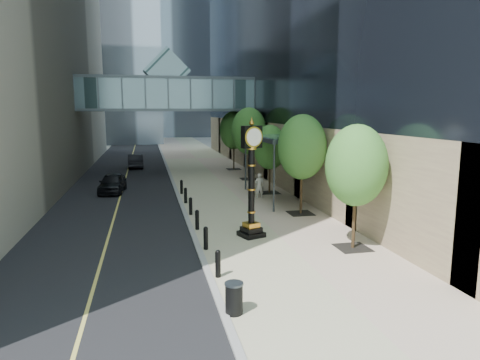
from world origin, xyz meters
The scene contains 14 objects.
ground centered at (0.00, 0.00, 0.00)m, with size 320.00×320.00×0.00m, color gray.
road centered at (-7.00, 40.00, 0.01)m, with size 8.00×180.00×0.02m, color black.
sidewalk centered at (1.00, 40.00, 0.03)m, with size 8.00×180.00×0.06m, color tan.
curb centered at (-3.00, 40.00, 0.04)m, with size 0.25×180.00×0.07m, color gray.
distant_tower_c centered at (-6.00, 120.00, 32.50)m, with size 22.00×22.00×65.00m, color #99ABC1.
skywalk centered at (-3.00, 28.00, 7.71)m, with size 17.00×4.20×5.80m.
entrance_canopy centered at (3.48, 14.00, 4.19)m, with size 3.00×8.00×4.38m.
bollard_row centered at (-2.70, 9.00, 0.51)m, with size 0.20×16.20×0.90m.
street_trees centered at (3.60, 17.03, 3.93)m, with size 3.02×28.74×6.22m.
street_clock centered at (-0.32, 5.66, 2.44)m, with size 1.32×1.32×5.48m.
trash_bin centered at (-2.70, -1.88, 0.51)m, with size 0.52×0.52×0.90m, color black.
pedestrian centered at (2.40, 14.37, 0.92)m, with size 0.63×0.41×1.73m, color beige.
car_near centered at (-7.62, 18.80, 0.73)m, with size 1.68×4.18×1.42m, color black.
car_far centered at (-6.29, 32.82, 0.73)m, with size 1.51×4.34×1.43m, color black.
Camera 1 is at (-5.06, -13.50, 6.00)m, focal length 32.00 mm.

